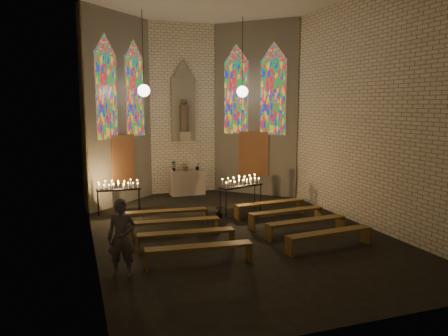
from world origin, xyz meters
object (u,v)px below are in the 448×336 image
Objects in this scene: visitor at (122,238)px; altar at (187,183)px; votive_stand_left at (119,187)px; votive_stand_right at (241,183)px; aisle_flower_pot at (219,212)px.

altar is at bearing 82.80° from visitor.
votive_stand_right reaches higher than votive_stand_left.
visitor is at bearing -154.90° from votive_stand_right.
altar is 0.82× the size of visitor.
visitor reaches higher than votive_stand_right.
altar reaches higher than aisle_flower_pot.
aisle_flower_pot is at bearing -178.48° from votive_stand_right.
votive_stand_left is 5.66m from visitor.
votive_stand_left is at bearing 151.52° from aisle_flower_pot.
altar is 3.45× the size of aisle_flower_pot.
altar is at bearing 90.85° from aisle_flower_pot.
votive_stand_right is (0.96, -3.66, 0.54)m from altar.
aisle_flower_pot is at bearing -28.43° from votive_stand_left.
visitor is at bearing -131.81° from aisle_flower_pot.
votive_stand_right is at bearing 20.50° from aisle_flower_pot.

